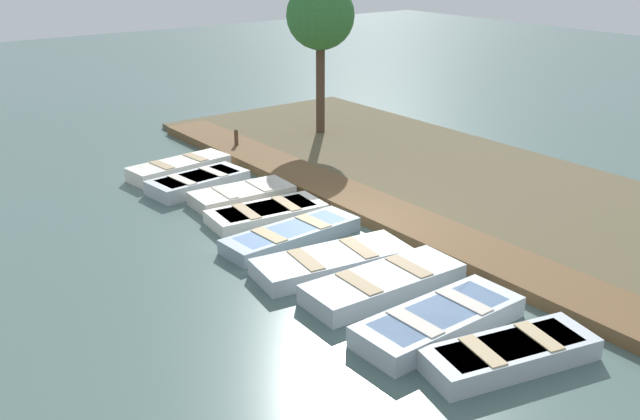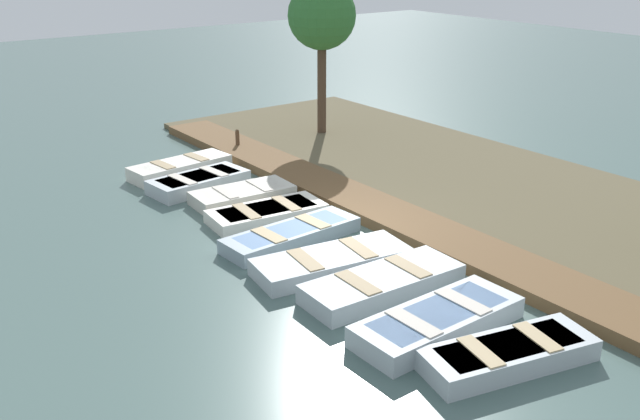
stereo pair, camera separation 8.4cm
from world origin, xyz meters
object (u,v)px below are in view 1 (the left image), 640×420
at_px(rowboat_5, 333,261).
at_px(park_tree_far_left, 320,17).
at_px(rowboat_2, 242,195).
at_px(rowboat_1, 198,182).
at_px(rowboat_4, 292,235).
at_px(rowboat_6, 384,283).
at_px(rowboat_7, 439,321).
at_px(rowboat_0, 179,168).
at_px(rowboat_8, 510,353).
at_px(rowboat_3, 267,213).
at_px(mooring_post_near, 236,141).

xyz_separation_m(rowboat_5, park_tree_far_left, (-6.29, -8.82, 3.95)).
bearing_deg(rowboat_2, rowboat_1, -70.12).
distance_m(rowboat_2, rowboat_4, 3.07).
xyz_separation_m(rowboat_1, rowboat_6, (-0.02, 7.83, -0.00)).
relative_size(rowboat_4, rowboat_7, 1.03).
relative_size(rowboat_0, rowboat_7, 0.94).
bearing_deg(rowboat_4, rowboat_5, 82.12).
bearing_deg(rowboat_4, rowboat_7, 84.71).
height_order(rowboat_4, rowboat_5, rowboat_5).
bearing_deg(rowboat_7, rowboat_8, 96.19).
distance_m(rowboat_0, rowboat_5, 7.91).
xyz_separation_m(rowboat_0, rowboat_5, (0.32, 7.90, -0.03)).
height_order(rowboat_5, rowboat_7, rowboat_7).
height_order(rowboat_4, rowboat_8, rowboat_8).
bearing_deg(rowboat_8, rowboat_6, -77.08).
height_order(rowboat_3, mooring_post_near, mooring_post_near).
bearing_deg(rowboat_7, rowboat_6, -97.69).
bearing_deg(rowboat_4, rowboat_0, -94.99).
distance_m(rowboat_6, rowboat_8, 3.17).
bearing_deg(rowboat_6, rowboat_4, -87.31).
xyz_separation_m(rowboat_5, rowboat_8, (-0.15, 4.62, 0.01)).
bearing_deg(rowboat_8, rowboat_3, -78.78).
bearing_deg(rowboat_3, rowboat_1, -78.63).
relative_size(rowboat_1, rowboat_3, 0.95).
xyz_separation_m(rowboat_4, rowboat_8, (-0.01, 6.37, 0.02)).
height_order(rowboat_5, park_tree_far_left, park_tree_far_left).
bearing_deg(rowboat_7, rowboat_2, -95.69).
distance_m(rowboat_1, rowboat_2, 1.68).
height_order(rowboat_4, rowboat_6, rowboat_6).
xyz_separation_m(rowboat_6, rowboat_7, (0.20, 1.72, 0.00)).
bearing_deg(rowboat_1, rowboat_7, 82.90).
bearing_deg(park_tree_far_left, rowboat_5, 54.51).
xyz_separation_m(rowboat_1, rowboat_8, (0.00, 11.01, -0.01)).
relative_size(rowboat_2, rowboat_8, 0.87).
distance_m(rowboat_0, park_tree_far_left, 7.20).
bearing_deg(rowboat_5, park_tree_far_left, -117.04).
height_order(rowboat_4, mooring_post_near, mooring_post_near).
bearing_deg(rowboat_2, rowboat_3, 86.26).
bearing_deg(rowboat_5, mooring_post_near, -99.53).
distance_m(rowboat_4, rowboat_6, 3.19).
bearing_deg(rowboat_1, rowboat_5, 82.64).
distance_m(rowboat_1, rowboat_8, 11.01).
distance_m(rowboat_0, rowboat_8, 12.53).
bearing_deg(rowboat_8, rowboat_5, -74.83).
bearing_deg(rowboat_8, mooring_post_near, -88.12).
xyz_separation_m(rowboat_2, park_tree_far_left, (-5.66, -4.04, 3.96)).
distance_m(rowboat_6, mooring_post_near, 10.68).
height_order(rowboat_0, rowboat_5, rowboat_0).
xyz_separation_m(rowboat_1, rowboat_5, (0.15, 6.38, -0.02)).
xyz_separation_m(rowboat_2, rowboat_3, (0.19, 1.50, -0.02)).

